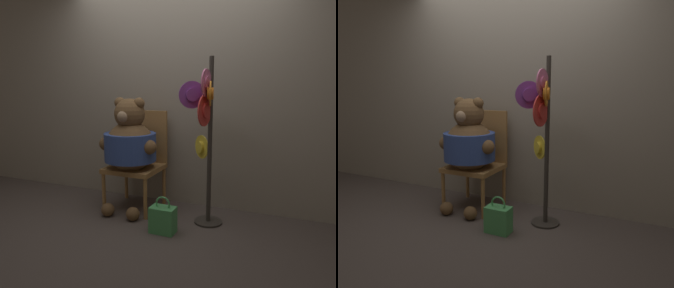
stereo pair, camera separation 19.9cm
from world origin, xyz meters
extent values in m
plane|color=#4C423D|center=(0.00, 0.00, 0.00)|extent=(14.00, 14.00, 0.00)
cube|color=gray|center=(0.00, 0.62, 1.35)|extent=(8.00, 0.10, 2.71)
cylinder|color=#9E703D|center=(-0.59, -0.04, 0.22)|extent=(0.04, 0.04, 0.43)
cylinder|color=#9E703D|center=(-0.09, -0.04, 0.22)|extent=(0.04, 0.04, 0.43)
cylinder|color=#9E703D|center=(-0.59, 0.45, 0.22)|extent=(0.04, 0.04, 0.43)
cylinder|color=#9E703D|center=(-0.09, 0.45, 0.22)|extent=(0.04, 0.04, 0.43)
cube|color=#9E703D|center=(-0.34, 0.21, 0.46)|extent=(0.56, 0.55, 0.05)
cube|color=#9E703D|center=(-0.34, 0.46, 0.78)|extent=(0.56, 0.04, 0.60)
sphere|color=brown|center=(-0.34, 0.12, 0.71)|extent=(0.54, 0.54, 0.54)
cylinder|color=#334C99|center=(-0.34, 0.12, 0.71)|extent=(0.55, 0.55, 0.30)
sphere|color=brown|center=(-0.34, 0.12, 1.07)|extent=(0.33, 0.33, 0.33)
sphere|color=brown|center=(-0.46, 0.12, 1.18)|extent=(0.12, 0.12, 0.12)
sphere|color=brown|center=(-0.23, 0.12, 1.18)|extent=(0.12, 0.12, 0.12)
sphere|color=#997A5B|center=(-0.34, -0.01, 1.05)|extent=(0.12, 0.12, 0.12)
sphere|color=brown|center=(-0.60, 0.06, 0.74)|extent=(0.15, 0.15, 0.15)
sphere|color=brown|center=(-0.09, 0.06, 0.74)|extent=(0.15, 0.15, 0.15)
sphere|color=brown|center=(-0.49, -0.12, 0.07)|extent=(0.14, 0.14, 0.14)
sphere|color=brown|center=(-0.20, -0.12, 0.07)|extent=(0.14, 0.14, 0.14)
cylinder|color=#332D28|center=(0.53, 0.13, 0.01)|extent=(0.28, 0.28, 0.02)
cylinder|color=#332D28|center=(0.53, 0.13, 0.81)|extent=(0.04, 0.04, 1.63)
cylinder|color=orange|center=(0.56, -0.02, 1.29)|extent=(0.06, 0.22, 0.23)
cylinder|color=orange|center=(0.56, -0.02, 1.29)|extent=(0.08, 0.12, 0.11)
cylinder|color=#7A388E|center=(0.38, 0.02, 1.28)|extent=(0.21, 0.16, 0.25)
cylinder|color=#7A388E|center=(0.38, 0.02, 1.28)|extent=(0.13, 0.12, 0.12)
cylinder|color=yellow|center=(0.42, 0.23, 0.75)|extent=(0.18, 0.17, 0.24)
cylinder|color=yellow|center=(0.42, 0.23, 0.75)|extent=(0.13, 0.13, 0.11)
cylinder|color=#D16693|center=(0.52, -0.01, 1.38)|extent=(0.03, 0.25, 0.25)
cylinder|color=#D16693|center=(0.52, -0.01, 1.38)|extent=(0.05, 0.12, 0.12)
cylinder|color=red|center=(0.51, -0.01, 1.14)|extent=(0.05, 0.29, 0.29)
cylinder|color=red|center=(0.51, -0.01, 1.14)|extent=(0.07, 0.14, 0.14)
cylinder|color=silver|center=(0.43, 0.26, 1.20)|extent=(0.15, 0.19, 0.22)
cylinder|color=silver|center=(0.43, 0.26, 1.20)|extent=(0.11, 0.12, 0.11)
cube|color=#479E56|center=(0.20, -0.25, 0.12)|extent=(0.24, 0.15, 0.25)
torus|color=#479E56|center=(0.20, -0.25, 0.28)|extent=(0.15, 0.02, 0.15)
camera|label=1|loc=(1.35, -2.89, 1.37)|focal=35.00mm
camera|label=2|loc=(1.53, -2.81, 1.37)|focal=35.00mm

